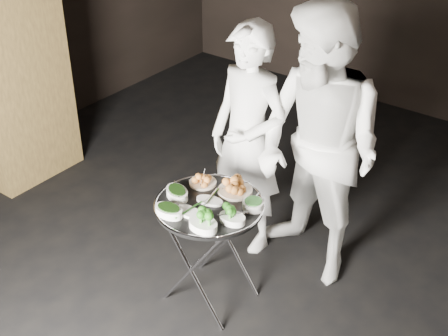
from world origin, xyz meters
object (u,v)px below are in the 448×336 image
Objects in this scene: waiter_left at (248,141)px; serving_tray at (209,205)px; waiter_right at (319,149)px; tray_stand at (210,248)px.

serving_tray is at bearing -69.20° from waiter_left.
waiter_left is at bearing -160.89° from waiter_right.
tray_stand is 0.81m from waiter_left.
waiter_left is 0.88× the size of waiter_right.
waiter_left is at bearing 104.90° from serving_tray.
serving_tray is 0.40× the size of waiter_left.
waiter_right is at bearing 62.12° from tray_stand.
waiter_right reaches higher than serving_tray.
tray_stand is at bearing -100.87° from waiter_right.
serving_tray is at bearing -7.13° from tray_stand.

